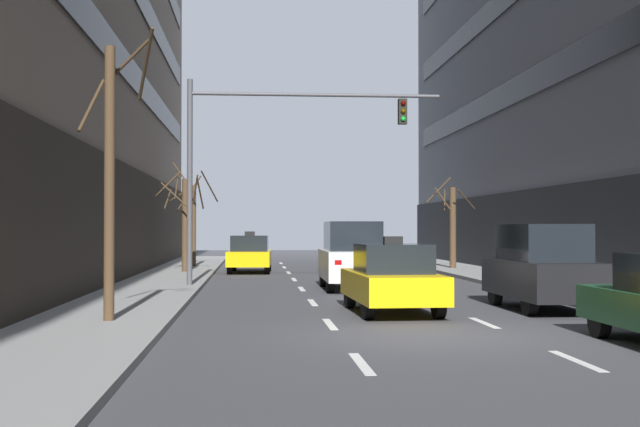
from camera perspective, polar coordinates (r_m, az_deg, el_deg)
ground_plane at (r=15.58m, az=7.34°, el=-8.28°), size 120.00×120.00×0.00m
sidewalk_left at (r=15.56m, az=-16.42°, el=-7.99°), size 3.02×80.00×0.14m
lane_stripe_l1_s3 at (r=12.38m, az=2.84°, el=-10.16°), size 0.16×2.00×0.01m
lane_stripe_l1_s4 at (r=17.30m, az=0.68°, el=-7.54°), size 0.16×2.00×0.01m
lane_stripe_l1_s5 at (r=22.26m, az=-0.51°, el=-6.08°), size 0.16×2.00×0.01m
lane_stripe_l1_s6 at (r=27.24m, az=-1.26°, el=-5.15°), size 0.16×2.00×0.01m
lane_stripe_l1_s7 at (r=32.22m, az=-1.78°, el=-4.51°), size 0.16×2.00×0.01m
lane_stripe_l1_s8 at (r=37.20m, az=-2.16°, el=-4.04°), size 0.16×2.00×0.01m
lane_stripe_l1_s9 at (r=42.19m, az=-2.45°, el=-3.68°), size 0.16×2.00×0.01m
lane_stripe_l1_s10 at (r=47.19m, az=-2.68°, el=-3.40°), size 0.16×2.00×0.01m
lane_stripe_l2_s3 at (r=13.18m, az=17.06°, el=-9.56°), size 0.16×2.00×0.01m
lane_stripe_l2_s4 at (r=17.89m, az=11.09°, el=-7.31°), size 0.16×2.00×0.01m
lane_stripe_l2_s5 at (r=22.72m, az=7.66°, el=-5.97°), size 0.16×2.00×0.01m
lane_stripe_l2_s6 at (r=27.61m, az=5.45°, el=-5.09°), size 0.16×2.00×0.01m
lane_stripe_l2_s7 at (r=32.53m, az=3.91°, el=-4.47°), size 0.16×2.00×0.01m
lane_stripe_l2_s8 at (r=37.48m, az=2.78°, el=-4.02°), size 0.16×2.00×0.01m
lane_stripe_l2_s9 at (r=42.44m, az=1.91°, el=-3.66°), size 0.16×2.00×0.01m
lane_stripe_l2_s10 at (r=47.40m, az=1.22°, el=-3.39°), size 0.16×2.00×0.01m
car_driving_0 at (r=26.95m, az=2.20°, el=-2.89°), size 1.93×4.53×2.18m
taxi_driving_1 at (r=19.51m, az=4.92°, el=-4.47°), size 1.94×4.35×1.79m
taxi_driving_2 at (r=37.28m, az=-4.80°, el=-2.78°), size 2.03×4.47×1.83m
car_parked_2 at (r=20.90m, az=14.92°, el=-3.56°), size 1.81×4.29×2.07m
traffic_signal_0 at (r=27.45m, az=-3.79°, el=4.76°), size 8.30×0.35×6.68m
street_tree_0 at (r=40.95m, az=-8.67°, el=-0.25°), size 2.42×2.41×5.00m
street_tree_1 at (r=35.89m, az=-9.19°, el=-0.54°), size 2.02×2.28×4.29m
street_tree_2 at (r=39.18m, az=9.00°, el=-0.76°), size 2.31×2.31×4.28m
street_tree_3 at (r=17.22m, az=-14.07°, el=2.65°), size 1.54×1.42×5.78m
pedestrian_1 at (r=30.47m, az=14.44°, el=-2.71°), size 0.49×0.33×1.59m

